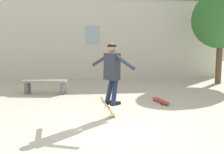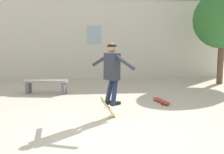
{
  "view_description": "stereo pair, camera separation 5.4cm",
  "coord_description": "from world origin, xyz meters",
  "px_view_note": "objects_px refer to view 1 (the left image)",
  "views": [
    {
      "loc": [
        -0.52,
        -4.85,
        1.72
      ],
      "look_at": [
        0.18,
        0.82,
        0.98
      ],
      "focal_mm": 40.0,
      "sensor_mm": 36.0,
      "label": 1
    },
    {
      "loc": [
        -0.47,
        -4.86,
        1.72
      ],
      "look_at": [
        0.18,
        0.82,
        0.98
      ],
      "focal_mm": 40.0,
      "sensor_mm": 36.0,
      "label": 2
    }
  ],
  "objects_px": {
    "tree_right": "(221,20)",
    "skateboard_resting": "(161,101)",
    "skateboard_flipping": "(110,110)",
    "park_bench": "(45,84)",
    "skater": "(112,69)"
  },
  "relations": [
    {
      "from": "tree_right",
      "to": "park_bench",
      "type": "distance_m",
      "value": 7.92
    },
    {
      "from": "tree_right",
      "to": "skateboard_resting",
      "type": "bearing_deg",
      "value": -138.11
    },
    {
      "from": "tree_right",
      "to": "park_bench",
      "type": "bearing_deg",
      "value": -168.49
    },
    {
      "from": "park_bench",
      "to": "skater",
      "type": "xyz_separation_m",
      "value": [
        1.99,
        -3.24,
        0.83
      ]
    },
    {
      "from": "skater",
      "to": "skateboard_flipping",
      "type": "height_order",
      "value": "skater"
    },
    {
      "from": "park_bench",
      "to": "skater",
      "type": "distance_m",
      "value": 3.89
    },
    {
      "from": "tree_right",
      "to": "park_bench",
      "type": "relative_size",
      "value": 2.62
    },
    {
      "from": "skater",
      "to": "skateboard_resting",
      "type": "height_order",
      "value": "skater"
    },
    {
      "from": "tree_right",
      "to": "skateboard_flipping",
      "type": "xyz_separation_m",
      "value": [
        -5.43,
        -4.73,
        -2.61
      ]
    },
    {
      "from": "skateboard_flipping",
      "to": "skateboard_resting",
      "type": "height_order",
      "value": "skateboard_flipping"
    },
    {
      "from": "skater",
      "to": "tree_right",
      "type": "bearing_deg",
      "value": 5.3
    },
    {
      "from": "tree_right",
      "to": "skateboard_flipping",
      "type": "relative_size",
      "value": 5.97
    },
    {
      "from": "tree_right",
      "to": "skateboard_resting",
      "type": "height_order",
      "value": "tree_right"
    },
    {
      "from": "skater",
      "to": "skateboard_flipping",
      "type": "xyz_separation_m",
      "value": [
        -0.05,
        0.01,
        -0.97
      ]
    },
    {
      "from": "park_bench",
      "to": "skateboard_resting",
      "type": "relative_size",
      "value": 1.81
    }
  ]
}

